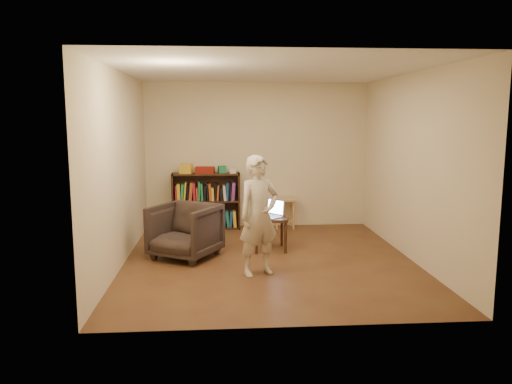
{
  "coord_description": "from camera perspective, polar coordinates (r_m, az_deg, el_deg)",
  "views": [
    {
      "loc": [
        -0.67,
        -6.74,
        2.0
      ],
      "look_at": [
        -0.15,
        0.35,
        0.92
      ],
      "focal_mm": 35.0,
      "sensor_mm": 36.0,
      "label": 1
    }
  ],
  "objects": [
    {
      "name": "stool",
      "position": [
        8.98,
        3.26,
        -1.35
      ],
      "size": [
        0.38,
        0.38,
        0.55
      ],
      "color": "tan",
      "rests_on": "floor"
    },
    {
      "name": "box_yellow",
      "position": [
        8.87,
        -7.99,
        2.65
      ],
      "size": [
        0.24,
        0.19,
        0.17
      ],
      "primitive_type": "cube",
      "rotation": [
        0.0,
        0.0,
        -0.23
      ],
      "color": "gold",
      "rests_on": "bookshelf"
    },
    {
      "name": "wall_back",
      "position": [
        9.04,
        0.1,
        4.22
      ],
      "size": [
        4.0,
        0.0,
        4.0
      ],
      "primitive_type": "plane",
      "rotation": [
        1.57,
        0.0,
        0.0
      ],
      "color": "beige",
      "rests_on": "floor"
    },
    {
      "name": "side_table",
      "position": [
        7.5,
        1.57,
        -3.5
      ],
      "size": [
        0.49,
        0.49,
        0.51
      ],
      "color": "black",
      "rests_on": "floor"
    },
    {
      "name": "box_white",
      "position": [
        8.85,
        -2.68,
        2.45
      ],
      "size": [
        0.11,
        0.11,
        0.09
      ],
      "primitive_type": "cube",
      "rotation": [
        0.0,
        0.0,
        -0.0
      ],
      "color": "beige",
      "rests_on": "bookshelf"
    },
    {
      "name": "person",
      "position": [
        6.28,
        0.33,
        -2.72
      ],
      "size": [
        0.66,
        0.57,
        1.52
      ],
      "primitive_type": "imported",
      "rotation": [
        0.0,
        0.0,
        0.46
      ],
      "color": "beige",
      "rests_on": "floor"
    },
    {
      "name": "laptop",
      "position": [
        7.5,
        1.84,
        -2.37
      ],
      "size": [
        0.43,
        0.44,
        0.26
      ],
      "rotation": [
        0.0,
        0.0,
        -0.88
      ],
      "color": "#B2B3B7",
      "rests_on": "side_table"
    },
    {
      "name": "bookshelf",
      "position": [
        8.98,
        -5.7,
        -1.4
      ],
      "size": [
        1.2,
        0.3,
        1.0
      ],
      "color": "black",
      "rests_on": "floor"
    },
    {
      "name": "red_cloth",
      "position": [
        8.9,
        -5.87,
        2.51
      ],
      "size": [
        0.34,
        0.26,
        0.11
      ],
      "primitive_type": "cube",
      "rotation": [
        0.0,
        0.0,
        -0.07
      ],
      "color": "maroon",
      "rests_on": "bookshelf"
    },
    {
      "name": "floor",
      "position": [
        7.06,
        1.47,
        -7.79
      ],
      "size": [
        4.5,
        4.5,
        0.0
      ],
      "primitive_type": "plane",
      "color": "#4D2618",
      "rests_on": "ground"
    },
    {
      "name": "box_green",
      "position": [
        8.9,
        -3.91,
        2.59
      ],
      "size": [
        0.15,
        0.15,
        0.13
      ],
      "primitive_type": "cube",
      "rotation": [
        0.0,
        0.0,
        0.21
      ],
      "color": "#207B4A",
      "rests_on": "bookshelf"
    },
    {
      "name": "armchair",
      "position": [
        7.17,
        -8.12,
        -4.44
      ],
      "size": [
        1.14,
        1.15,
        0.77
      ],
      "primitive_type": "imported",
      "rotation": [
        0.0,
        0.0,
        -0.53
      ],
      "color": "#322821",
      "rests_on": "floor"
    },
    {
      "name": "wall_left",
      "position": [
        6.91,
        -15.25,
        2.54
      ],
      "size": [
        0.0,
        4.5,
        4.5
      ],
      "primitive_type": "plane",
      "rotation": [
        1.57,
        0.0,
        1.57
      ],
      "color": "beige",
      "rests_on": "floor"
    },
    {
      "name": "wall_right",
      "position": [
        7.29,
        17.39,
        2.75
      ],
      "size": [
        0.0,
        4.5,
        4.5
      ],
      "primitive_type": "plane",
      "rotation": [
        1.57,
        0.0,
        -1.57
      ],
      "color": "beige",
      "rests_on": "floor"
    },
    {
      "name": "ceiling",
      "position": [
        6.8,
        1.56,
        13.72
      ],
      "size": [
        4.5,
        4.5,
        0.0
      ],
      "primitive_type": "plane",
      "color": "white",
      "rests_on": "wall_back"
    }
  ]
}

